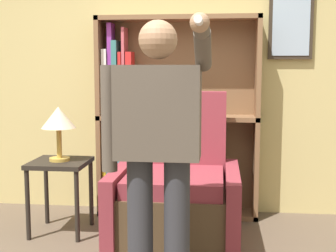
% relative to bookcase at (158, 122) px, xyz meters
% --- Properties ---
extents(wall_back, '(8.00, 0.11, 2.80)m').
position_rel_bookcase_xyz_m(wall_back, '(-0.04, 0.16, 0.55)').
color(wall_back, tan).
rests_on(wall_back, ground_plane).
extents(bookcase, '(1.44, 0.28, 1.78)m').
position_rel_bookcase_xyz_m(bookcase, '(0.00, 0.00, 0.00)').
color(bookcase, brown).
rests_on(bookcase, ground_plane).
extents(armchair, '(0.96, 0.91, 1.14)m').
position_rel_bookcase_xyz_m(armchair, '(0.23, -0.64, -0.50)').
color(armchair, '#4C3823').
rests_on(armchair, ground_plane).
extents(person_standing, '(0.63, 0.78, 1.60)m').
position_rel_bookcase_xyz_m(person_standing, '(0.21, -1.57, 0.07)').
color(person_standing, '#2D2D33').
rests_on(person_standing, ground_plane).
extents(side_table, '(0.45, 0.45, 0.59)m').
position_rel_bookcase_xyz_m(side_table, '(-0.72, -0.59, -0.36)').
color(side_table, black).
rests_on(side_table, ground_plane).
extents(table_lamp, '(0.27, 0.27, 0.43)m').
position_rel_bookcase_xyz_m(table_lamp, '(-0.72, -0.59, 0.07)').
color(table_lamp, gold).
rests_on(table_lamp, side_table).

